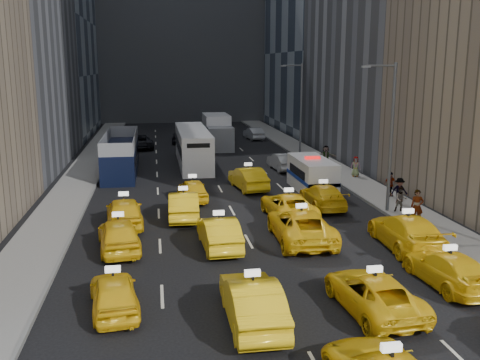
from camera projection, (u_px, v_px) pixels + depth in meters
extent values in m
plane|color=black|center=(286.00, 311.00, 19.64)|extent=(160.00, 160.00, 0.00)
cube|color=gray|center=(80.00, 178.00, 42.13)|extent=(3.00, 90.00, 0.15)
cube|color=gray|center=(335.00, 170.00, 45.38)|extent=(3.00, 90.00, 0.15)
cube|color=slate|center=(99.00, 178.00, 42.35)|extent=(0.15, 90.00, 0.18)
cube|color=slate|center=(319.00, 171.00, 45.15)|extent=(0.15, 90.00, 0.18)
cylinder|color=#595B60|center=(391.00, 140.00, 31.71)|extent=(0.20, 0.20, 9.00)
cylinder|color=#595B60|center=(381.00, 66.00, 30.66)|extent=(1.80, 0.12, 0.12)
cube|color=slate|center=(366.00, 67.00, 30.54)|extent=(0.50, 0.22, 0.12)
cylinder|color=#595B60|center=(301.00, 111.00, 51.01)|extent=(0.20, 0.20, 9.00)
cylinder|color=#595B60|center=(293.00, 65.00, 49.97)|extent=(1.80, 0.12, 0.12)
cube|color=slate|center=(283.00, 66.00, 49.84)|extent=(0.50, 0.22, 0.12)
imported|color=yellow|center=(114.00, 293.00, 19.49)|extent=(2.20, 4.31, 1.41)
imported|color=yellow|center=(252.00, 301.00, 18.54)|extent=(1.75, 4.99, 1.64)
imported|color=yellow|center=(373.00, 293.00, 19.52)|extent=(2.66, 5.17, 1.40)
imported|color=yellow|center=(448.00, 269.00, 21.76)|extent=(2.21, 4.96, 1.41)
imported|color=yellow|center=(119.00, 234.00, 25.89)|extent=(2.48, 4.91, 1.60)
imported|color=yellow|center=(219.00, 232.00, 26.27)|extent=(1.87, 4.83, 1.57)
imported|color=yellow|center=(301.00, 225.00, 27.27)|extent=(2.97, 6.04, 1.65)
imported|color=yellow|center=(407.00, 232.00, 26.19)|extent=(2.64, 5.90, 1.68)
imported|color=yellow|center=(124.00, 212.00, 29.76)|extent=(2.35, 5.00, 1.65)
imported|color=yellow|center=(183.00, 205.00, 31.33)|extent=(1.88, 4.91, 1.60)
imported|color=yellow|center=(289.00, 206.00, 31.41)|extent=(2.66, 5.42, 1.48)
imported|color=yellow|center=(323.00, 196.00, 33.79)|extent=(2.11, 5.06, 1.46)
imported|color=yellow|center=(193.00, 190.00, 35.48)|extent=(2.01, 4.36, 1.45)
imported|color=yellow|center=(248.00, 178.00, 38.71)|extent=(2.36, 5.10, 1.62)
cube|color=silver|center=(312.00, 175.00, 38.13)|extent=(2.73, 5.99, 2.32)
cylinder|color=black|center=(307.00, 191.00, 36.19)|extent=(0.28, 0.93, 0.93)
cylinder|color=black|center=(334.00, 190.00, 36.49)|extent=(0.28, 0.93, 0.93)
cylinder|color=black|center=(292.00, 179.00, 40.06)|extent=(0.28, 0.93, 0.93)
cylinder|color=black|center=(316.00, 178.00, 40.36)|extent=(0.28, 0.93, 0.93)
cube|color=navy|center=(312.00, 177.00, 38.16)|extent=(2.77, 5.99, 0.26)
cube|color=red|center=(312.00, 158.00, 37.86)|extent=(1.09, 0.46, 0.17)
cube|color=black|center=(121.00, 154.00, 44.36)|extent=(3.58, 11.37, 3.25)
cylinder|color=black|center=(103.00, 178.00, 39.89)|extent=(0.28, 1.10, 1.10)
cylinder|color=black|center=(133.00, 177.00, 40.24)|extent=(0.28, 1.10, 1.10)
cylinder|color=black|center=(112.00, 157.00, 48.94)|extent=(0.28, 1.10, 1.10)
cylinder|color=black|center=(137.00, 157.00, 49.29)|extent=(0.28, 1.10, 1.10)
cube|color=white|center=(193.00, 147.00, 48.13)|extent=(3.63, 12.60, 3.21)
cylinder|color=black|center=(184.00, 170.00, 43.05)|extent=(0.28, 1.10, 1.10)
cylinder|color=black|center=(212.00, 169.00, 43.40)|extent=(0.28, 1.10, 1.10)
cylinder|color=black|center=(178.00, 150.00, 53.30)|extent=(0.28, 1.10, 1.10)
cylinder|color=black|center=(201.00, 149.00, 53.66)|extent=(0.28, 1.10, 1.10)
cube|color=silver|center=(217.00, 131.00, 57.99)|extent=(3.53, 7.98, 3.53)
cylinder|color=black|center=(210.00, 147.00, 55.20)|extent=(0.28, 1.10, 1.10)
cylinder|color=black|center=(232.00, 146.00, 55.56)|extent=(0.28, 1.10, 1.10)
cylinder|color=black|center=(204.00, 139.00, 60.92)|extent=(0.28, 1.10, 1.10)
cylinder|color=black|center=(225.00, 139.00, 61.29)|extent=(0.28, 1.10, 1.10)
imported|color=#9A9DA1|center=(282.00, 162.00, 45.80)|extent=(1.86, 4.53, 1.46)
imported|color=black|center=(140.00, 142.00, 57.49)|extent=(3.16, 5.73, 1.52)
imported|color=slate|center=(218.00, 134.00, 63.54)|extent=(2.63, 5.54, 1.56)
imported|color=black|center=(180.00, 137.00, 61.66)|extent=(2.12, 4.48, 1.48)
imported|color=#AAADB2|center=(254.00, 133.00, 64.61)|extent=(2.02, 4.52, 1.44)
imported|color=gray|center=(417.00, 207.00, 29.81)|extent=(0.81, 0.67, 1.92)
imported|color=gray|center=(401.00, 199.00, 32.17)|extent=(0.83, 0.59, 1.55)
imported|color=gray|center=(399.00, 191.00, 33.95)|extent=(1.14, 0.57, 1.69)
imported|color=gray|center=(390.00, 184.00, 35.98)|extent=(1.05, 0.67, 1.66)
imported|color=gray|center=(356.00, 166.00, 42.38)|extent=(0.89, 0.67, 1.61)
imported|color=gray|center=(326.00, 157.00, 45.97)|extent=(1.85, 0.84, 1.92)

